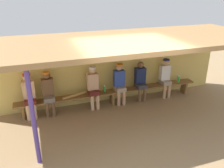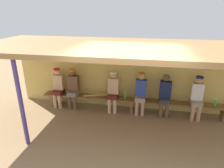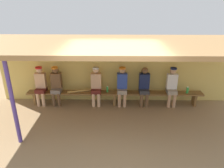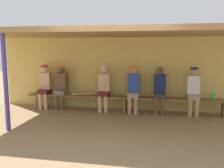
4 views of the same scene
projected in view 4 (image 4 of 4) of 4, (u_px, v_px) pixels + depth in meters
ground_plane at (116, 129)px, 5.69m from camera, size 24.00×24.00×0.00m
back_wall at (127, 73)px, 7.47m from camera, size 8.00×0.20×2.20m
dugout_roof at (121, 32)px, 6.03m from camera, size 8.00×2.80×0.12m
support_post at (6, 83)px, 5.43m from camera, size 0.10×0.10×2.20m
bench at (125, 99)px, 7.14m from camera, size 6.00×0.36×0.46m
player_in_red at (45, 85)px, 7.55m from camera, size 0.34×0.42×1.34m
player_near_post at (160, 89)px, 6.91m from camera, size 0.34×0.42×1.34m
player_middle at (61, 85)px, 7.45m from camera, size 0.34×0.42×1.34m
player_shirtless_tan at (133, 87)px, 7.04m from camera, size 0.34×0.42×1.34m
player_in_white at (104, 86)px, 7.20m from camera, size 0.34×0.42×1.34m
player_in_blue at (193, 89)px, 6.74m from camera, size 0.34×0.42×1.34m
water_bottle_clear at (117, 93)px, 7.19m from camera, size 0.06×0.06×0.22m
water_bottle_orange at (214, 96)px, 6.64m from camera, size 0.08×0.08×0.23m
baseball_bat at (85, 94)px, 7.34m from camera, size 0.77×0.29×0.07m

